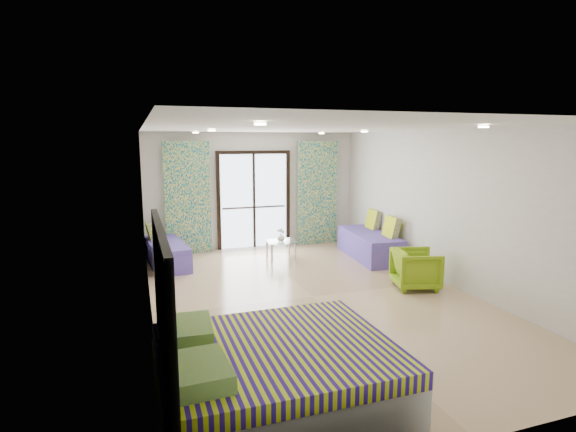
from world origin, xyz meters
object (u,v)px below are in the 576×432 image
object	(u,v)px
daybed_left	(166,253)
coffee_table	(281,243)
daybed_right	(370,244)
armchair	(416,267)
bed	(274,374)

from	to	relation	value
daybed_left	coffee_table	distance (m)	2.39
daybed_right	armchair	world-z (taller)	daybed_right
daybed_left	coffee_table	size ratio (longest dim) A/B	2.65
daybed_right	armchair	bearing A→B (deg)	-91.60
bed	daybed_left	bearing A→B (deg)	96.72
daybed_right	coffee_table	distance (m)	1.94
coffee_table	armchair	bearing A→B (deg)	-58.79
bed	coffee_table	size ratio (longest dim) A/B	3.30
daybed_left	armchair	world-z (taller)	daybed_left
daybed_left	daybed_right	bearing A→B (deg)	-16.93
coffee_table	bed	bearing A→B (deg)	-108.63
bed	armchair	world-z (taller)	bed
bed	daybed_right	distance (m)	5.84
daybed_right	coffee_table	world-z (taller)	daybed_right
coffee_table	armchair	size ratio (longest dim) A/B	0.91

